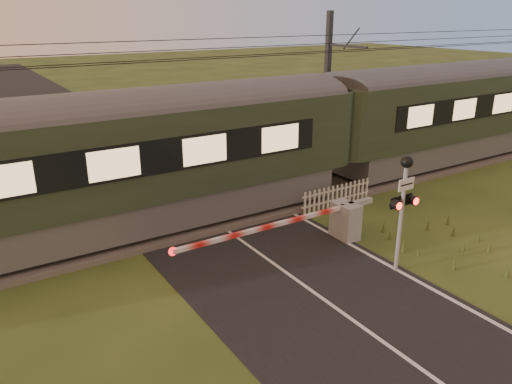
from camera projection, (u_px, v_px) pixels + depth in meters
ground at (320, 298)px, 12.83m from camera, size 160.00×160.00×0.00m
road at (327, 301)px, 12.65m from camera, size 6.00×140.00×0.03m
track_bed at (206, 214)px, 17.97m from camera, size 140.00×3.40×0.39m
overhead_wires at (199, 51)px, 16.04m from camera, size 120.00×0.62×0.62m
train at (328, 130)px, 19.95m from camera, size 46.88×3.23×4.38m
boom_gate at (338, 221)px, 15.86m from camera, size 7.16×0.91×1.21m
crossing_signal at (404, 194)px, 13.38m from camera, size 0.86×0.35×3.38m
picket_fence at (337, 196)px, 18.62m from camera, size 3.23×0.07×0.88m
catenary_mast at (328, 90)px, 22.22m from camera, size 0.22×2.46×6.98m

